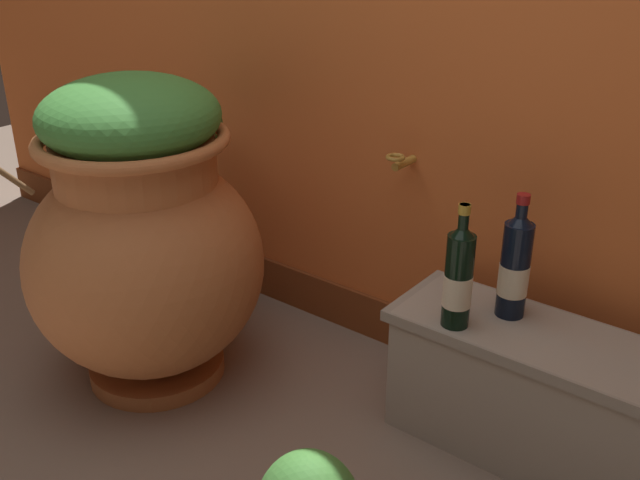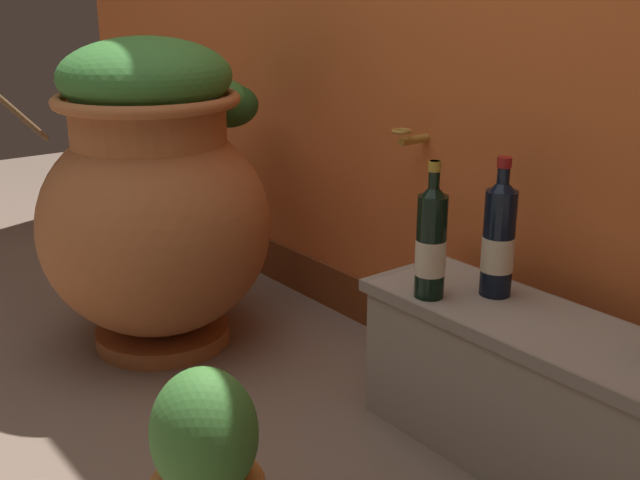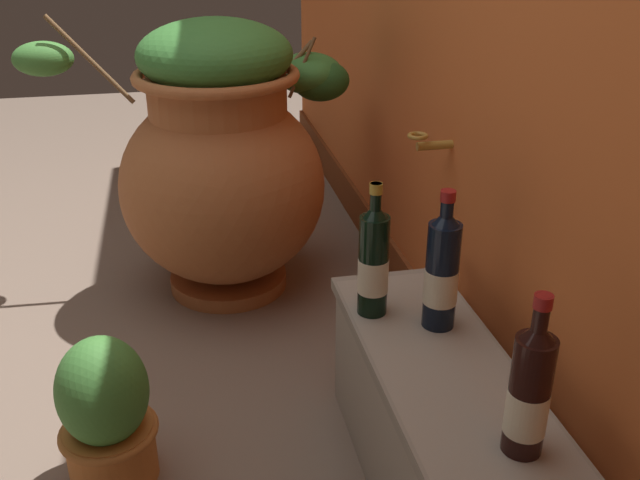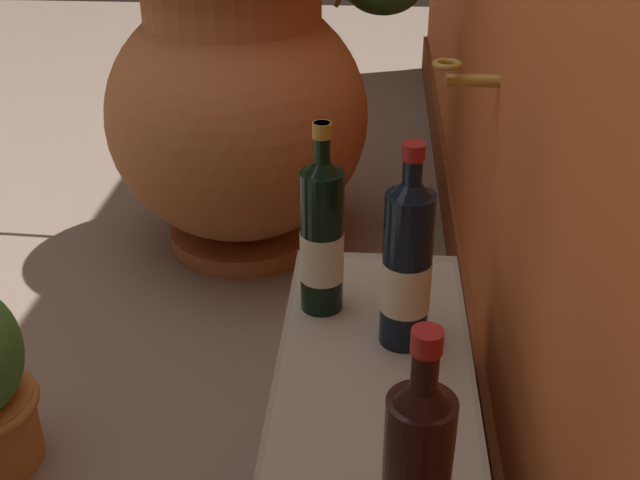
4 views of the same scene
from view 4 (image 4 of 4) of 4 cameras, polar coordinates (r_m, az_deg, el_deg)
name	(u,v)px [view 4 (image 4 of 4)]	position (r m, az deg, el deg)	size (l,w,h in m)	color
ground_plane	(10,323)	(2.10, -21.19, -5.55)	(7.00, 7.00, 0.00)	#7A6656
terracotta_urn	(239,83)	(2.14, -5.79, 11.06)	(0.69, 1.11, 0.94)	#B26638
wine_bottle_left	(322,234)	(1.30, 0.13, 0.42)	(0.07, 0.07, 0.33)	black
wine_bottle_middle	(416,478)	(0.88, 6.87, -16.47)	(0.07, 0.07, 0.32)	black
wine_bottle_right	(407,261)	(1.22, 6.21, -1.53)	(0.08, 0.08, 0.34)	black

